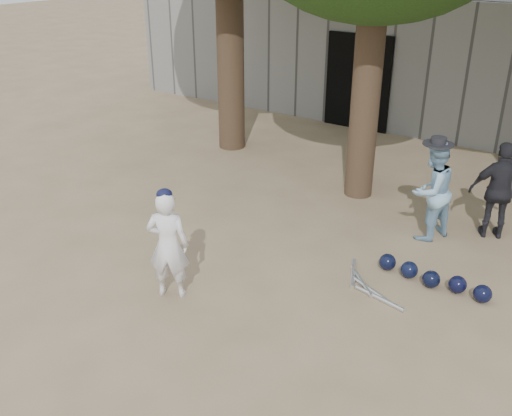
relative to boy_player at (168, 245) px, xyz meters
The scene contains 7 objects.
ground 0.72m from the boy_player, 112.10° to the left, with size 70.00×70.00×0.00m, color #937C5E.
boy_player is the anchor object (origin of this frame).
spectator_blue 3.98m from the boy_player, 57.69° to the left, with size 0.74×0.57×1.51m, color #8BB8D8.
spectator_dark 4.94m from the boy_player, 53.34° to the left, with size 0.88×0.36×1.49m, color black.
back_building 10.44m from the boy_player, 90.18° to the left, with size 16.00×5.24×3.00m.
helmet_row 3.44m from the boy_player, 38.10° to the left, with size 1.51×0.32×0.23m.
bat_pile 2.61m from the boy_player, 38.25° to the left, with size 1.07×0.80×0.06m.
Camera 1 is at (4.40, -4.51, 4.09)m, focal length 40.00 mm.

